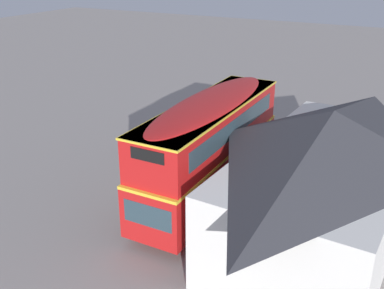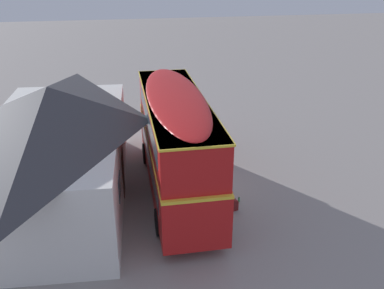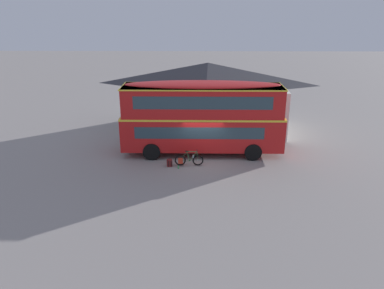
{
  "view_description": "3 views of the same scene",
  "coord_description": "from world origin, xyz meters",
  "views": [
    {
      "loc": [
        16.93,
        9.27,
        10.55
      ],
      "look_at": [
        -1.32,
        -0.49,
        1.86
      ],
      "focal_mm": 42.65,
      "sensor_mm": 36.0,
      "label": 1
    },
    {
      "loc": [
        -17.13,
        3.47,
        10.12
      ],
      "look_at": [
        0.25,
        0.34,
        2.21
      ],
      "focal_mm": 39.49,
      "sensor_mm": 36.0,
      "label": 2
    },
    {
      "loc": [
        -0.32,
        -22.41,
        9.32
      ],
      "look_at": [
        -0.66,
        -1.12,
        1.43
      ],
      "focal_mm": 35.45,
      "sensor_mm": 36.0,
      "label": 3
    }
  ],
  "objects": [
    {
      "name": "pub_building",
      "position": [
        0.42,
        6.38,
        2.67
      ],
      "size": [
        12.38,
        6.73,
        5.22
      ],
      "color": "silver",
      "rests_on": "ground"
    },
    {
      "name": "touring_bicycle",
      "position": [
        -0.9,
        -0.99,
        0.37
      ],
      "size": [
        1.77,
        0.47,
        0.98
      ],
      "color": "black",
      "rests_on": "ground"
    },
    {
      "name": "double_decker_bus",
      "position": [
        -0.02,
        1.11,
        2.64
      ],
      "size": [
        10.39,
        2.69,
        4.79
      ],
      "color": "black",
      "rests_on": "ground"
    },
    {
      "name": "ground_plane",
      "position": [
        0.0,
        0.0,
        0.0
      ],
      "size": [
        120.0,
        120.0,
        0.0
      ],
      "primitive_type": "plane",
      "color": "gray"
    },
    {
      "name": "backpack_on_ground",
      "position": [
        -2.04,
        -1.11,
        0.25
      ],
      "size": [
        0.36,
        0.36,
        0.49
      ],
      "color": "maroon",
      "rests_on": "ground"
    },
    {
      "name": "water_bottle_green_metal",
      "position": [
        -1.48,
        -1.49,
        0.11
      ],
      "size": [
        0.08,
        0.08,
        0.24
      ],
      "color": "green",
      "rests_on": "ground"
    }
  ]
}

